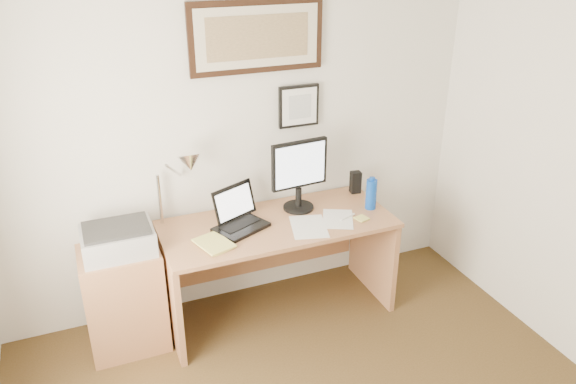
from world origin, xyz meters
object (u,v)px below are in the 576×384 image
lcd_monitor (299,172)px  water_bottle (371,194)px  desk (274,246)px  book (201,248)px  side_cabinet (125,299)px  laptop (239,218)px  printer (118,240)px

lcd_monitor → water_bottle: bearing=-20.7°
desk → book: bearing=-156.7°
side_cabinet → book: (0.49, -0.21, 0.39)m
water_bottle → laptop: (-0.96, 0.10, -0.05)m
book → lcd_monitor: 0.89m
water_bottle → lcd_monitor: bearing=159.3°
side_cabinet → desk: size_ratio=0.46×
side_cabinet → desk: (1.07, 0.04, 0.15)m
book → laptop: (0.32, 0.22, 0.05)m
desk → printer: bearing=-177.7°
side_cabinet → desk: bearing=1.9°
book → laptop: laptop is taller
lcd_monitor → laptop: bearing=-170.7°
book → lcd_monitor: (0.80, 0.30, 0.28)m
water_bottle → desk: size_ratio=0.14×
side_cabinet → printer: printer is taller
water_bottle → desk: bearing=169.0°
side_cabinet → laptop: 0.92m
printer → side_cabinet: bearing=148.4°
book → printer: size_ratio=0.58×
laptop → printer: 0.80m
laptop → side_cabinet: bearing=-179.8°
laptop → water_bottle: bearing=-6.2°
book → desk: bearing=23.3°
water_bottle → lcd_monitor: size_ratio=0.43×
lcd_monitor → printer: size_ratio=1.18×
desk → laptop: size_ratio=3.82×
lcd_monitor → book: bearing=-159.6°
water_bottle → book: (-1.28, -0.11, -0.10)m
side_cabinet → desk: 1.08m
laptop → lcd_monitor: 0.54m
lcd_monitor → printer: 1.30m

